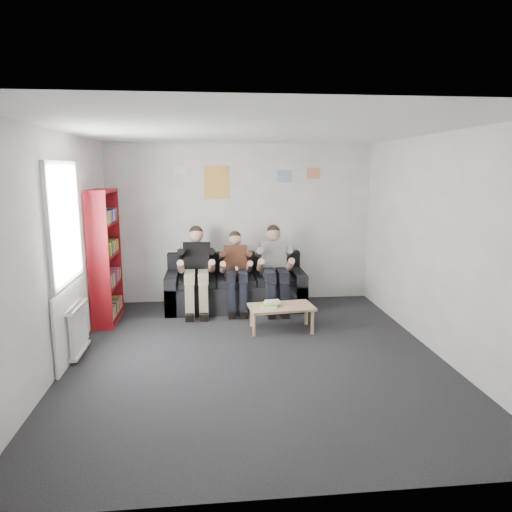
{
  "coord_description": "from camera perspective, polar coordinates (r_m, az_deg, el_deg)",
  "views": [
    {
      "loc": [
        -0.53,
        -5.28,
        2.26
      ],
      "look_at": [
        0.14,
        1.3,
        1.0
      ],
      "focal_mm": 32.0,
      "sensor_mm": 36.0,
      "label": 1
    }
  ],
  "objects": [
    {
      "name": "poster_large",
      "position": [
        7.77,
        -4.93,
        9.16
      ],
      "size": [
        0.42,
        0.01,
        0.55
      ],
      "primitive_type": "cube",
      "color": "#DEDD4E",
      "rests_on": "room_shell"
    },
    {
      "name": "radiator",
      "position": [
        6.02,
        -21.32,
        -8.51
      ],
      "size": [
        0.1,
        0.64,
        0.6
      ],
      "color": "white",
      "rests_on": "ground"
    },
    {
      "name": "coffee_table",
      "position": [
        6.52,
        3.18,
        -6.6
      ],
      "size": [
        0.9,
        0.5,
        0.36
      ],
      "rotation": [
        0.0,
        0.0,
        0.11
      ],
      "color": "tan",
      "rests_on": "ground"
    },
    {
      "name": "poster_pink",
      "position": [
        7.97,
        7.2,
        10.23
      ],
      "size": [
        0.22,
        0.01,
        0.18
      ],
      "primitive_type": "cube",
      "color": "#BE3B6B",
      "rests_on": "room_shell"
    },
    {
      "name": "room_shell",
      "position": [
        5.38,
        -0.07,
        1.01
      ],
      "size": [
        5.0,
        5.0,
        5.0
      ],
      "color": "black",
      "rests_on": "ground"
    },
    {
      "name": "window",
      "position": [
        5.86,
        -22.47,
        -2.2
      ],
      "size": [
        0.05,
        1.3,
        2.36
      ],
      "color": "white",
      "rests_on": "room_shell"
    },
    {
      "name": "person_right",
      "position": [
        7.39,
        2.35,
        -1.58
      ],
      "size": [
        0.42,
        0.9,
        1.37
      ],
      "rotation": [
        0.0,
        0.0,
        0.02
      ],
      "color": "white",
      "rests_on": "sofa"
    },
    {
      "name": "bookshelf",
      "position": [
        7.1,
        -18.27,
        -0.09
      ],
      "size": [
        0.3,
        0.89,
        1.98
      ],
      "rotation": [
        0.0,
        0.0,
        0.02
      ],
      "color": "maroon",
      "rests_on": "ground"
    },
    {
      "name": "poster_sign",
      "position": [
        7.78,
        -9.45,
        10.53
      ],
      "size": [
        0.2,
        0.01,
        0.14
      ],
      "primitive_type": "cube",
      "color": "white",
      "rests_on": "room_shell"
    },
    {
      "name": "person_left",
      "position": [
        7.32,
        -7.43,
        -1.78
      ],
      "size": [
        0.42,
        0.9,
        1.38
      ],
      "rotation": [
        0.0,
        0.0,
        -0.07
      ],
      "color": "black",
      "rests_on": "sofa"
    },
    {
      "name": "game_cases",
      "position": [
        6.48,
        1.87,
        -6.0
      ],
      "size": [
        0.27,
        0.25,
        0.06
      ],
      "rotation": [
        0.0,
        0.0,
        -0.07
      ],
      "color": "silver",
      "rests_on": "coffee_table"
    },
    {
      "name": "person_middle",
      "position": [
        7.34,
        -2.52,
        -1.95
      ],
      "size": [
        0.37,
        0.8,
        1.28
      ],
      "rotation": [
        0.0,
        0.0,
        -0.0
      ],
      "color": "#52281B",
      "rests_on": "sofa"
    },
    {
      "name": "sofa",
      "position": [
        7.62,
        -2.59,
        -4.07
      ],
      "size": [
        2.25,
        0.92,
        0.87
      ],
      "color": "black",
      "rests_on": "ground"
    },
    {
      "name": "poster_blue",
      "position": [
        7.87,
        3.59,
        9.92
      ],
      "size": [
        0.25,
        0.01,
        0.2
      ],
      "primitive_type": "cube",
      "color": "#3888BF",
      "rests_on": "room_shell"
    }
  ]
}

